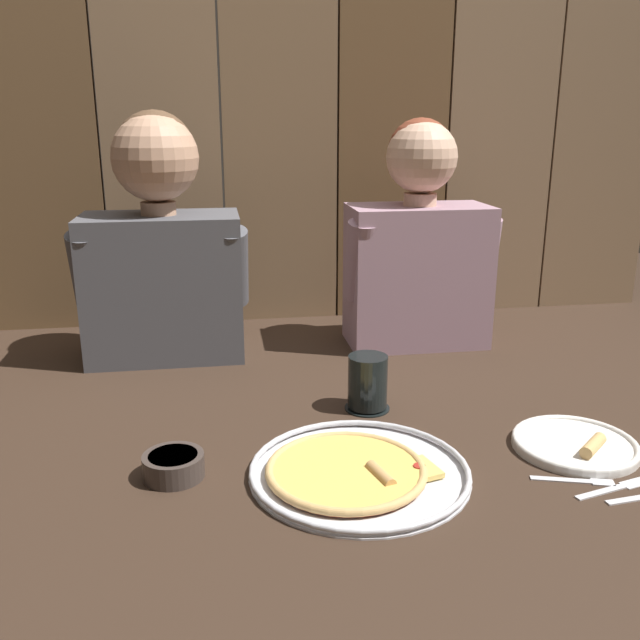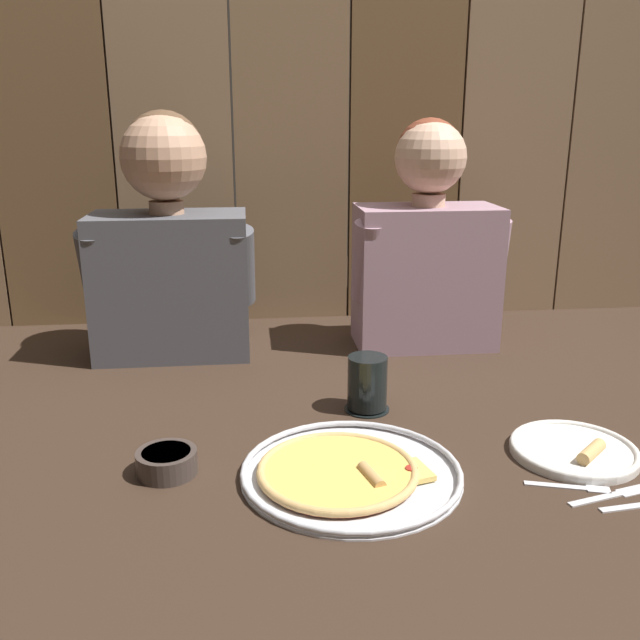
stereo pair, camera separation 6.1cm
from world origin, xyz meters
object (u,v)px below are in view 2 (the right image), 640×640
pizza_tray (346,471)px  dipping_bowl (167,461)px  dinner_plate (574,450)px  drinking_glass (367,384)px  diner_right (427,244)px  diner_left (169,242)px

pizza_tray → dipping_bowl: 0.29m
dinner_plate → drinking_glass: size_ratio=1.94×
drinking_glass → dinner_plate: bearing=-34.8°
diner_right → pizza_tray: bearing=-114.2°
pizza_tray → diner_right: 0.75m
diner_right → diner_left: bearing=179.9°
dipping_bowl → diner_left: diner_left is taller
dinner_plate → diner_right: diner_right is taller
dinner_plate → diner_left: size_ratio=0.37×
drinking_glass → diner_right: 0.49m
pizza_tray → dipping_bowl: (-0.29, 0.04, 0.01)m
dinner_plate → drinking_glass: bearing=145.2°
diner_right → drinking_glass: bearing=-118.6°
dipping_bowl → drinking_glass: bearing=30.1°
drinking_glass → diner_left: (-0.41, 0.39, 0.22)m
pizza_tray → drinking_glass: 0.27m
pizza_tray → drinking_glass: size_ratio=3.23×
dinner_plate → pizza_tray: bearing=-175.4°
drinking_glass → diner_left: diner_left is taller
dipping_bowl → diner_left: size_ratio=0.17×
drinking_glass → diner_right: size_ratio=0.20×
dipping_bowl → dinner_plate: bearing=-1.0°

